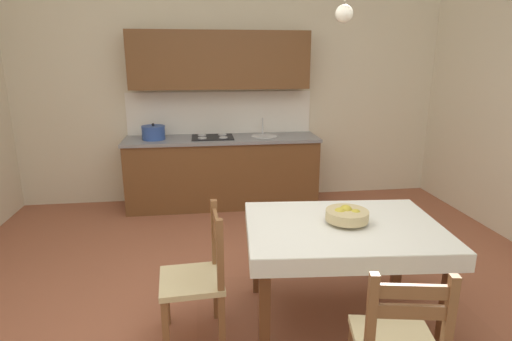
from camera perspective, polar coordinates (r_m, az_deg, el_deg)
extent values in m
cube|color=#99563D|center=(3.34, 1.66, -20.20)|extent=(6.16, 6.32, 0.10)
cube|color=beige|center=(5.63, -3.28, 17.87)|extent=(6.16, 0.12, 4.29)
cube|color=#95563D|center=(3.29, 11.76, -20.03)|extent=(2.10, 1.60, 0.01)
cube|color=brown|center=(5.44, -4.55, -0.34)|extent=(2.42, 0.60, 0.86)
cube|color=gray|center=(5.33, -4.65, 4.30)|extent=(2.45, 0.63, 0.04)
cube|color=white|center=(5.58, -4.89, 7.86)|extent=(2.42, 0.01, 0.55)
cube|color=brown|center=(5.37, -4.96, 14.79)|extent=(2.22, 0.34, 0.70)
cube|color=black|center=(5.30, -4.29, -5.13)|extent=(2.38, 0.02, 0.09)
cylinder|color=silver|center=(5.39, 1.14, 4.64)|extent=(0.34, 0.34, 0.02)
cylinder|color=silver|center=(5.51, 0.92, 6.08)|extent=(0.02, 0.02, 0.22)
cube|color=black|center=(5.33, -5.96, 4.55)|extent=(0.52, 0.42, 0.01)
cylinder|color=silver|center=(5.22, -7.35, 4.43)|extent=(0.11, 0.11, 0.01)
cylinder|color=silver|center=(5.23, -4.50, 4.53)|extent=(0.11, 0.11, 0.01)
cylinder|color=silver|center=(5.42, -7.38, 4.82)|extent=(0.11, 0.11, 0.01)
cylinder|color=silver|center=(5.43, -4.63, 4.91)|extent=(0.11, 0.11, 0.01)
cylinder|color=#2D4C9E|center=(5.32, -13.82, 4.94)|extent=(0.28, 0.28, 0.15)
cylinder|color=#2D4C9E|center=(5.31, -13.88, 5.84)|extent=(0.29, 0.29, 0.02)
sphere|color=black|center=(5.30, -13.89, 6.11)|extent=(0.04, 0.04, 0.04)
cube|color=brown|center=(3.02, 11.88, -7.45)|extent=(1.36, 1.03, 0.02)
cube|color=brown|center=(2.75, 1.16, -18.39)|extent=(0.08, 0.08, 0.73)
cube|color=brown|center=(3.06, 24.60, -16.17)|extent=(0.08, 0.08, 0.73)
cube|color=brown|center=(3.45, 0.18, -10.96)|extent=(0.08, 0.08, 0.73)
cube|color=brown|center=(3.70, 18.90, -9.96)|extent=(0.08, 0.08, 0.73)
cube|color=silver|center=(3.01, 11.90, -7.23)|extent=(1.43, 1.10, 0.00)
cube|color=silver|center=(2.61, 14.60, -12.57)|extent=(1.35, 0.12, 0.12)
cube|color=silver|center=(3.48, 9.80, -5.10)|extent=(1.35, 0.12, 0.12)
cube|color=silver|center=(2.94, -1.15, -8.76)|extent=(0.09, 0.98, 0.12)
cube|color=silver|center=(3.27, 23.44, -7.54)|extent=(0.09, 0.98, 0.12)
cube|color=brown|center=(2.13, 20.66, -15.21)|extent=(0.32, 0.08, 0.07)
cube|color=brown|center=(2.18, 20.39, -17.62)|extent=(0.32, 0.08, 0.07)
cube|color=#D1BC89|center=(2.94, -8.81, -14.64)|extent=(0.44, 0.44, 0.04)
cube|color=brown|center=(2.91, -12.23, -20.42)|extent=(0.05, 0.05, 0.41)
cube|color=brown|center=(3.21, -12.14, -16.70)|extent=(0.05, 0.05, 0.41)
cube|color=brown|center=(2.78, -4.82, -15.60)|extent=(0.05, 0.05, 0.93)
cube|color=brown|center=(3.09, -5.58, -12.22)|extent=(0.05, 0.05, 0.93)
cube|color=brown|center=(2.77, -5.41, -6.95)|extent=(0.04, 0.32, 0.07)
cube|color=brown|center=(2.81, -5.36, -8.95)|extent=(0.04, 0.32, 0.07)
cylinder|color=tan|center=(3.03, 12.27, -6.81)|extent=(0.17, 0.17, 0.02)
cylinder|color=tan|center=(3.02, 12.32, -5.98)|extent=(0.30, 0.30, 0.07)
sphere|color=gold|center=(3.00, 11.37, -5.80)|extent=(0.09, 0.09, 0.09)
sphere|color=gold|center=(3.01, 13.44, -5.92)|extent=(0.08, 0.08, 0.08)
sphere|color=gold|center=(3.04, 12.15, -5.52)|extent=(0.10, 0.10, 0.10)
sphere|color=white|center=(2.80, 11.95, 20.22)|extent=(0.11, 0.11, 0.11)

